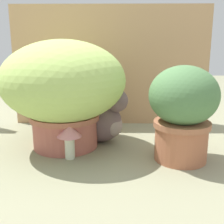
{
  "coord_description": "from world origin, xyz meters",
  "views": [
    {
      "loc": [
        0.17,
        -1.26,
        0.51
      ],
      "look_at": [
        0.15,
        0.04,
        0.18
      ],
      "focal_mm": 46.06,
      "sensor_mm": 36.0,
      "label": 1
    }
  ],
  "objects": [
    {
      "name": "cardboard_backdrop",
      "position": [
        0.13,
        0.49,
        0.35
      ],
      "size": [
        1.18,
        0.03,
        0.71
      ],
      "primitive_type": "cube",
      "color": "tan",
      "rests_on": "ground"
    },
    {
      "name": "cat",
      "position": [
        0.09,
        0.14,
        0.12
      ],
      "size": [
        0.33,
        0.3,
        0.32
      ],
      "color": "#675355",
      "rests_on": "ground"
    },
    {
      "name": "leafy_planter",
      "position": [
        0.45,
        -0.09,
        0.22
      ],
      "size": [
        0.29,
        0.29,
        0.41
      ],
      "color": "#B06746",
      "rests_on": "ground"
    },
    {
      "name": "grass_planter",
      "position": [
        -0.08,
        0.07,
        0.29
      ],
      "size": [
        0.58,
        0.58,
        0.51
      ],
      "color": "#AB5C4E",
      "rests_on": "ground"
    },
    {
      "name": "mushroom_ornament_pink",
      "position": [
        -0.03,
        -0.08,
        0.11
      ],
      "size": [
        0.11,
        0.11,
        0.15
      ],
      "color": "silver",
      "rests_on": "ground"
    },
    {
      "name": "ground_plane",
      "position": [
        0.0,
        0.0,
        0.0
      ],
      "size": [
        6.0,
        6.0,
        0.0
      ],
      "primitive_type": "plane",
      "color": "gray"
    }
  ]
}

